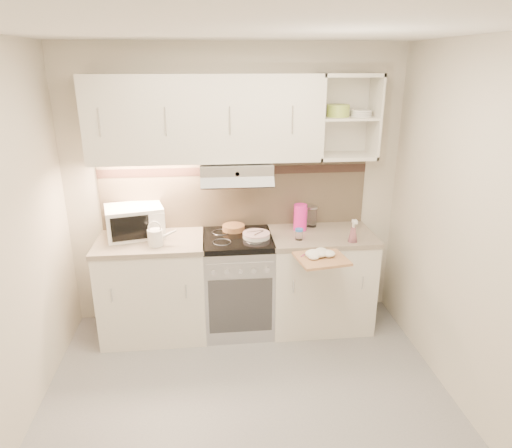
% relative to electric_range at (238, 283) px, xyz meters
% --- Properties ---
extents(ground, '(3.00, 3.00, 0.00)m').
position_rel_electric_range_xyz_m(ground, '(0.00, -1.10, -0.45)').
color(ground, gray).
rests_on(ground, ground).
extents(room_shell, '(3.04, 2.84, 2.52)m').
position_rel_electric_range_xyz_m(room_shell, '(0.00, -0.73, 1.18)').
color(room_shell, beige).
rests_on(room_shell, ground).
extents(base_cabinet_left, '(0.90, 0.60, 0.86)m').
position_rel_electric_range_xyz_m(base_cabinet_left, '(-0.75, 0.00, -0.02)').
color(base_cabinet_left, silver).
rests_on(base_cabinet_left, ground).
extents(worktop_left, '(0.92, 0.62, 0.04)m').
position_rel_electric_range_xyz_m(worktop_left, '(-0.75, 0.00, 0.43)').
color(worktop_left, gray).
rests_on(worktop_left, base_cabinet_left).
extents(base_cabinet_right, '(0.90, 0.60, 0.86)m').
position_rel_electric_range_xyz_m(base_cabinet_right, '(0.75, 0.00, -0.02)').
color(base_cabinet_right, silver).
rests_on(base_cabinet_right, ground).
extents(worktop_right, '(0.92, 0.62, 0.04)m').
position_rel_electric_range_xyz_m(worktop_right, '(0.75, 0.00, 0.43)').
color(worktop_right, gray).
rests_on(worktop_right, base_cabinet_right).
extents(electric_range, '(0.60, 0.60, 0.90)m').
position_rel_electric_range_xyz_m(electric_range, '(0.00, 0.00, 0.00)').
color(electric_range, '#B7B7BC').
rests_on(electric_range, ground).
extents(microwave, '(0.54, 0.45, 0.27)m').
position_rel_electric_range_xyz_m(microwave, '(-0.88, 0.12, 0.58)').
color(microwave, white).
rests_on(microwave, worktop_left).
extents(watering_can, '(0.25, 0.13, 0.21)m').
position_rel_electric_range_xyz_m(watering_can, '(-0.68, -0.12, 0.52)').
color(watering_can, silver).
rests_on(watering_can, worktop_left).
extents(plate_stack, '(0.24, 0.24, 0.05)m').
position_rel_electric_range_xyz_m(plate_stack, '(0.16, -0.04, 0.47)').
color(plate_stack, silver).
rests_on(plate_stack, electric_range).
extents(bread_loaf, '(0.20, 0.20, 0.05)m').
position_rel_electric_range_xyz_m(bread_loaf, '(-0.02, 0.16, 0.47)').
color(bread_loaf, tan).
rests_on(bread_loaf, electric_range).
extents(pink_pitcher, '(0.13, 0.12, 0.24)m').
position_rel_electric_range_xyz_m(pink_pitcher, '(0.58, 0.12, 0.57)').
color(pink_pitcher, '#F720A0').
rests_on(pink_pitcher, worktop_right).
extents(glass_jar, '(0.10, 0.10, 0.19)m').
position_rel_electric_range_xyz_m(glass_jar, '(0.70, 0.20, 0.55)').
color(glass_jar, white).
rests_on(glass_jar, worktop_right).
extents(spice_jar, '(0.07, 0.07, 0.10)m').
position_rel_electric_range_xyz_m(spice_jar, '(0.52, -0.13, 0.50)').
color(spice_jar, white).
rests_on(spice_jar, worktop_right).
extents(spray_bottle, '(0.08, 0.08, 0.21)m').
position_rel_electric_range_xyz_m(spray_bottle, '(0.96, -0.22, 0.53)').
color(spray_bottle, pink).
rests_on(spray_bottle, worktop_right).
extents(cutting_board, '(0.43, 0.40, 0.02)m').
position_rel_electric_range_xyz_m(cutting_board, '(0.63, -0.48, 0.42)').
color(cutting_board, tan).
rests_on(cutting_board, base_cabinet_right).
extents(dish_towel, '(0.27, 0.24, 0.06)m').
position_rel_electric_range_xyz_m(dish_towel, '(0.62, -0.44, 0.46)').
color(dish_towel, white).
rests_on(dish_towel, cutting_board).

